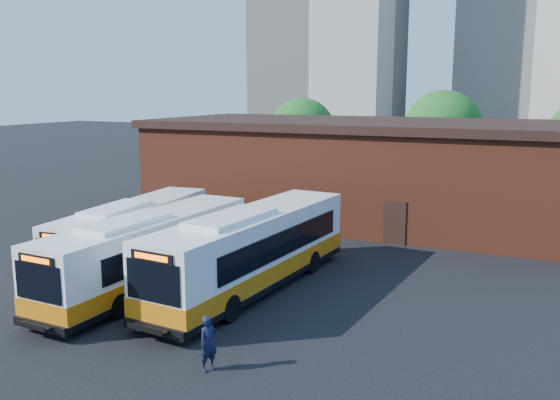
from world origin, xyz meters
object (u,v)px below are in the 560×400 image
at_px(bus_mideast, 252,253).
at_px(bus_west, 134,235).
at_px(transit_worker, 209,344).
at_px(bus_midwest, 150,255).

bearing_deg(bus_mideast, bus_west, 176.05).
distance_m(bus_west, transit_worker, 12.31).
distance_m(bus_west, bus_midwest, 4.09).
height_order(bus_west, transit_worker, bus_west).
bearing_deg(bus_midwest, transit_worker, -38.72).
bearing_deg(transit_worker, bus_west, 71.10).
height_order(bus_midwest, transit_worker, bus_midwest).
relative_size(bus_mideast, transit_worker, 7.61).
xyz_separation_m(bus_mideast, transit_worker, (2.23, -7.11, -0.73)).
bearing_deg(bus_west, transit_worker, -46.61).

